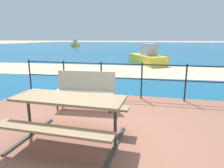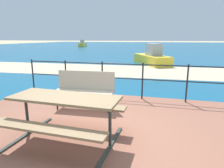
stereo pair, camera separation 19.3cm
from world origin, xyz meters
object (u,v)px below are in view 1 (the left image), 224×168
at_px(picnic_table, 69,108).
at_px(park_bench, 85,87).
at_px(boat_near, 146,58).
at_px(boat_far, 76,44).

xyz_separation_m(picnic_table, park_bench, (-0.30, 1.58, -0.05)).
distance_m(boat_near, boat_far, 29.15).
bearing_deg(boat_far, picnic_table, -169.92).
bearing_deg(park_bench, picnic_table, -82.39).
relative_size(picnic_table, boat_far, 0.39).
relative_size(picnic_table, boat_near, 0.46).
bearing_deg(boat_near, park_bench, 145.18).
xyz_separation_m(park_bench, boat_far, (-14.44, 34.15, -0.14)).
bearing_deg(boat_near, boat_far, 3.27).
distance_m(park_bench, boat_near, 9.48).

